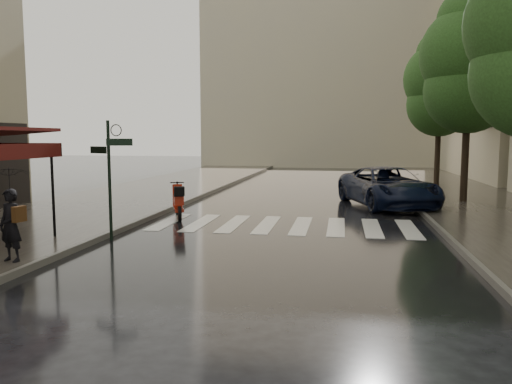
% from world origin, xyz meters
% --- Properties ---
extents(ground, '(120.00, 120.00, 0.00)m').
position_xyz_m(ground, '(0.00, 0.00, 0.00)').
color(ground, black).
rests_on(ground, ground).
extents(sidewalk_near, '(6.00, 60.00, 0.12)m').
position_xyz_m(sidewalk_near, '(-4.50, 12.00, 0.06)').
color(sidewalk_near, '#38332D').
rests_on(sidewalk_near, ground).
extents(sidewalk_far, '(5.50, 60.00, 0.12)m').
position_xyz_m(sidewalk_far, '(10.25, 12.00, 0.06)').
color(sidewalk_far, '#38332D').
rests_on(sidewalk_far, ground).
extents(curb_near, '(0.12, 60.00, 0.16)m').
position_xyz_m(curb_near, '(-1.45, 12.00, 0.07)').
color(curb_near, '#595651').
rests_on(curb_near, ground).
extents(curb_far, '(0.12, 60.00, 0.16)m').
position_xyz_m(curb_far, '(7.45, 12.00, 0.07)').
color(curb_far, '#595651').
rests_on(curb_far, ground).
extents(crosswalk, '(7.85, 3.20, 0.01)m').
position_xyz_m(crosswalk, '(2.98, 6.00, 0.01)').
color(crosswalk, silver).
rests_on(crosswalk, ground).
extents(signpost, '(1.17, 0.29, 3.10)m').
position_xyz_m(signpost, '(-1.19, 3.00, 1.83)').
color(signpost, black).
rests_on(signpost, ground).
extents(backdrop_building, '(22.00, 6.00, 20.00)m').
position_xyz_m(backdrop_building, '(3.00, 38.00, 10.00)').
color(backdrop_building, '#B9AF8D').
rests_on(backdrop_building, ground).
extents(tree_mid, '(3.80, 3.80, 8.34)m').
position_xyz_m(tree_mid, '(9.50, 12.00, 5.59)').
color(tree_mid, black).
rests_on(tree_mid, sidewalk_far).
extents(tree_far, '(3.80, 3.80, 8.16)m').
position_xyz_m(tree_far, '(9.70, 19.00, 5.46)').
color(tree_far, black).
rests_on(tree_far, sidewalk_far).
extents(pedestrian_with_umbrella, '(1.07, 1.09, 2.37)m').
position_xyz_m(pedestrian_with_umbrella, '(-2.00, 0.15, 1.70)').
color(pedestrian_with_umbrella, black).
rests_on(pedestrian_with_umbrella, sidewalk_near).
extents(scooter, '(0.87, 1.66, 1.15)m').
position_xyz_m(scooter, '(-0.62, 6.73, 0.53)').
color(scooter, black).
rests_on(scooter, ground).
extents(parked_car, '(4.07, 6.03, 1.53)m').
position_xyz_m(parked_car, '(6.45, 10.87, 0.77)').
color(parked_car, black).
rests_on(parked_car, ground).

